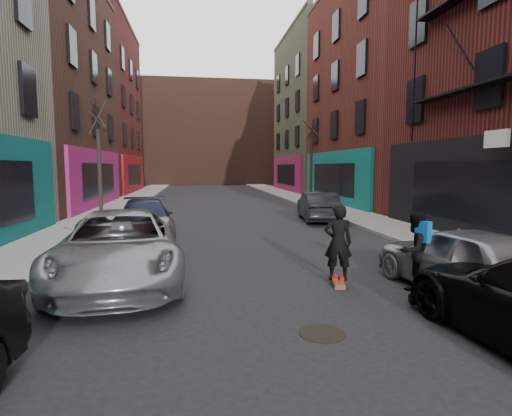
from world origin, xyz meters
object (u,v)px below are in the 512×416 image
object	(u,v)px
parked_left_end	(144,219)
parked_right_far	(464,260)
parked_left_far	(120,246)
tree_left_far	(99,148)
manhole	(322,333)
parked_right_end	(318,206)
tree_right_far	(311,151)
skateboarder	(338,242)
skateboard	(337,282)
pedestrian	(415,250)

from	to	relation	value
parked_left_end	parked_right_far	distance (m)	10.14
parked_left_far	parked_left_end	xyz separation A→B (m)	(-0.16, 5.35, -0.10)
tree_left_far	manhole	xyz separation A→B (m)	(6.51, -14.85, -3.37)
parked_left_far	parked_right_end	xyz separation A→B (m)	(7.20, 8.75, -0.10)
tree_right_far	parked_right_end	world-z (taller)	tree_right_far
parked_right_far	parked_right_end	xyz separation A→B (m)	(0.38, 10.77, -0.02)
parked_left_end	manhole	distance (m)	9.49
tree_left_far	parked_right_end	xyz separation A→B (m)	(10.20, -2.72, -2.71)
parked_left_end	parked_right_end	distance (m)	8.10
manhole	parked_left_far	bearing A→B (deg)	136.11
tree_right_far	skateboarder	distance (m)	19.23
tree_right_far	tree_left_far	bearing A→B (deg)	-154.18
parked_left_far	manhole	xyz separation A→B (m)	(3.51, -3.38, -0.76)
skateboard	pedestrian	bearing A→B (deg)	-9.96
parked_left_far	manhole	distance (m)	4.94
parked_right_far	manhole	distance (m)	3.64
skateboard	tree_left_far	bearing A→B (deg)	132.64
skateboard	manhole	xyz separation A→B (m)	(-1.11, -2.41, -0.04)
parked_right_far	skateboard	world-z (taller)	parked_right_far
manhole	skateboard	bearing A→B (deg)	65.24
tree_left_far	parked_left_end	bearing A→B (deg)	-65.10
tree_left_far	parked_right_end	size ratio (longest dim) A/B	1.59
tree_right_far	parked_left_end	size ratio (longest dim) A/B	1.47
tree_left_far	parked_right_far	distance (m)	16.90
parked_right_far	manhole	size ratio (longest dim) A/B	5.83
parked_left_end	tree_left_far	bearing A→B (deg)	108.29
tree_left_far	parked_left_far	bearing A→B (deg)	-75.34
parked_right_end	manhole	size ratio (longest dim) A/B	5.82
parked_right_end	pedestrian	bearing A→B (deg)	90.64
parked_left_far	parked_right_far	distance (m)	7.11
parked_left_far	skateboard	size ratio (longest dim) A/B	6.90
skateboarder	parked_left_end	bearing A→B (deg)	-41.74
parked_left_far	skateboard	world-z (taller)	parked_left_far
tree_right_far	parked_right_end	distance (m)	9.44
tree_right_far	skateboard	distance (m)	19.36
parked_right_end	parked_left_far	bearing A→B (deg)	57.50
tree_left_far	parked_right_far	xyz separation A→B (m)	(9.81, -13.49, -2.68)
parked_right_far	tree_left_far	bearing A→B (deg)	-59.37
parked_left_end	skateboard	xyz separation A→B (m)	(4.78, -6.32, -0.62)
tree_right_far	parked_left_end	world-z (taller)	tree_right_far
tree_right_far	parked_right_far	xyz separation A→B (m)	(-2.59, -19.49, -2.83)
skateboard	skateboarder	world-z (taller)	skateboarder
parked_left_end	parked_right_end	size ratio (longest dim) A/B	1.13
parked_left_far	parked_right_far	world-z (taller)	parked_left_far
parked_left_far	parked_right_far	xyz separation A→B (m)	(6.81, -2.02, -0.07)
tree_left_far	manhole	distance (m)	16.56
skateboard	parked_left_end	bearing A→B (deg)	138.26
tree_left_far	parked_right_far	world-z (taller)	tree_left_far
parked_right_end	skateboarder	size ratio (longest dim) A/B	2.52
parked_right_far	pedestrian	world-z (taller)	pedestrian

